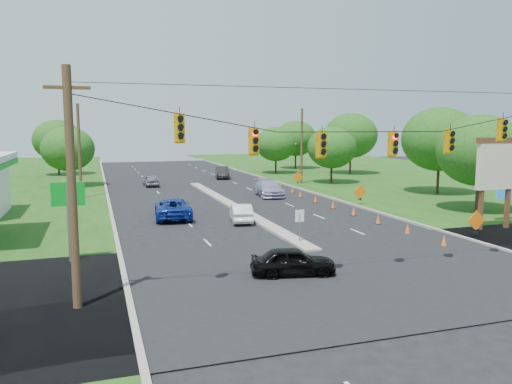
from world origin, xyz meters
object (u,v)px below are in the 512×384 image
object	(u,v)px
black_sedan	(293,261)
white_sedan	(241,213)
pylon_sign	(498,169)
blue_pickup	(173,208)

from	to	relation	value
black_sedan	white_sedan	size ratio (longest dim) A/B	0.98
pylon_sign	blue_pickup	world-z (taller)	pylon_sign
pylon_sign	black_sedan	world-z (taller)	pylon_sign
pylon_sign	blue_pickup	xyz separation A→B (m)	(-20.05, 10.49, -3.22)
white_sedan	pylon_sign	bearing A→B (deg)	164.05
black_sedan	white_sedan	world-z (taller)	black_sedan
blue_pickup	white_sedan	bearing A→B (deg)	153.22
white_sedan	blue_pickup	distance (m)	5.31
white_sedan	black_sedan	bearing A→B (deg)	94.19
white_sedan	blue_pickup	bearing A→B (deg)	-22.32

